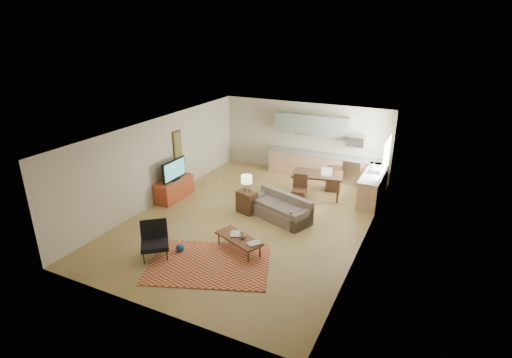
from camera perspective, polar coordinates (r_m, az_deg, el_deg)
The scene contains 25 objects.
room at distance 11.36m, azimuth -0.66°, elevation 0.45°, with size 9.00×9.00×9.00m.
kitchen_counter_back at distance 15.03m, azimuth 9.59°, elevation 1.83°, with size 4.26×0.64×0.92m, color tan, non-canonical shape.
kitchen_counter_right at distance 13.55m, azimuth 16.35°, elevation -0.96°, with size 0.64×2.26×0.92m, color tan, non-canonical shape.
kitchen_range at distance 14.79m, azimuth 13.66°, elevation 1.14°, with size 0.62×0.62×0.90m, color #A5A8AD.
kitchen_microwave at distance 14.48m, azimuth 14.06°, elevation 5.26°, with size 0.62×0.40×0.35m, color #A5A8AD.
upper_cabinets at distance 14.92m, azimuth 7.89°, elevation 7.75°, with size 2.80×0.34×0.70m, color gray.
window_right at distance 13.16m, azimuth 18.12°, elevation 3.23°, with size 0.02×1.40×1.05m, color white.
wall_art_left at distance 13.64m, azimuth -11.13°, elevation 4.52°, with size 0.06×0.42×1.10m, color olive, non-canonical shape.
triptych at distance 15.22m, azimuth 6.58°, elevation 7.30°, with size 1.70×0.04×0.50m, color beige, non-canonical shape.
rug at distance 9.87m, azimuth -6.72°, elevation -11.88°, with size 2.87×1.98×0.02m, color maroon.
sofa at distance 11.78m, azimuth 3.28°, elevation -4.04°, with size 2.07×0.90×0.72m, color #695C51, non-canonical shape.
coffee_table at distance 10.20m, azimuth -2.47°, elevation -9.29°, with size 1.33×0.53×0.40m, color #512C17, non-canonical shape.
book_a at distance 10.25m, azimuth -3.67°, elevation -7.82°, with size 0.35×0.40×0.03m, color maroon.
book_b at distance 9.92m, azimuth -0.64°, elevation -8.86°, with size 0.37×0.40×0.02m, color navy.
vase at distance 10.02m, azimuth -1.88°, elevation -8.04°, with size 0.20×0.20×0.17m, color black.
armchair at distance 10.16m, azimuth -14.30°, elevation -8.61°, with size 0.76×0.76×0.87m, color black, non-canonical shape.
tv_credenza at distance 13.37m, azimuth -11.61°, elevation -1.38°, with size 0.56×1.45×0.67m, color maroon, non-canonical shape.
tv at distance 13.10m, azimuth -11.63°, elevation 1.29°, with size 0.11×1.12×0.67m, color black, non-canonical shape.
console_table at distance 12.14m, azimuth -1.34°, elevation -3.31°, with size 0.58×0.39×0.68m, color #392316, non-canonical shape.
table_lamp at distance 11.90m, azimuth -1.36°, elevation -0.64°, with size 0.33×0.33×0.54m, color beige, non-canonical shape.
dining_table at distance 13.35m, azimuth 8.68°, elevation -0.87°, with size 1.63×0.93×0.82m, color #392316, non-canonical shape.
dining_chair_near at distance 12.72m, azimuth 6.18°, elevation -1.58°, with size 0.45×0.48×0.95m, color #392316, non-canonical shape.
dining_chair_far at distance 13.95m, azimuth 10.99°, elevation 0.32°, with size 0.47×0.49×0.99m, color #392316, non-canonical shape.
laptop at distance 12.97m, azimuth 10.03°, elevation 0.95°, with size 0.35×0.26×0.26m, color #A5A8AD, non-canonical shape.
soap_bottle at distance 13.77m, azimuth 16.50°, elevation 1.85°, with size 0.10×0.10×0.19m, color beige.
Camera 1 is at (4.75, -9.49, 5.38)m, focal length 28.00 mm.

